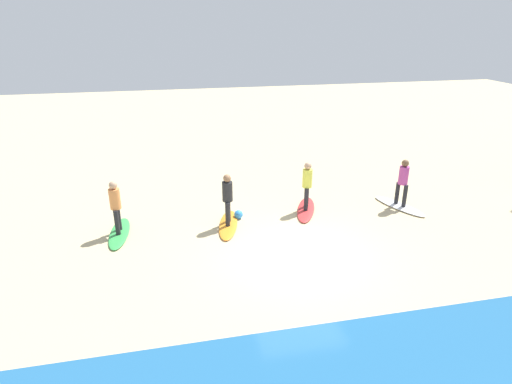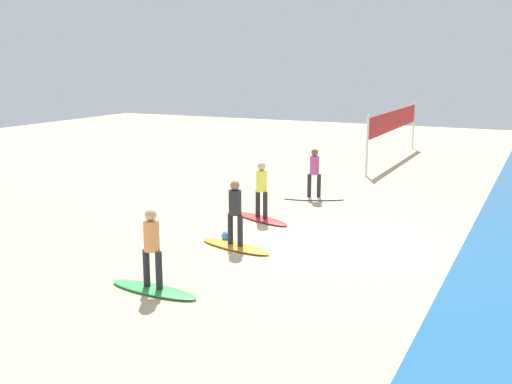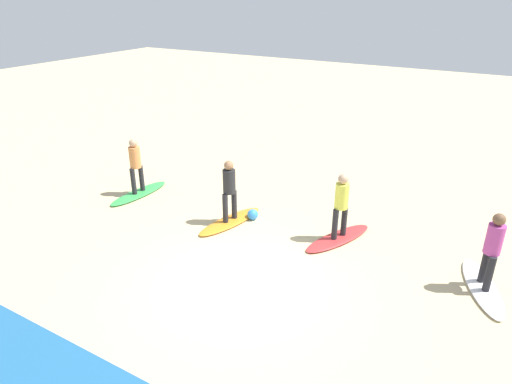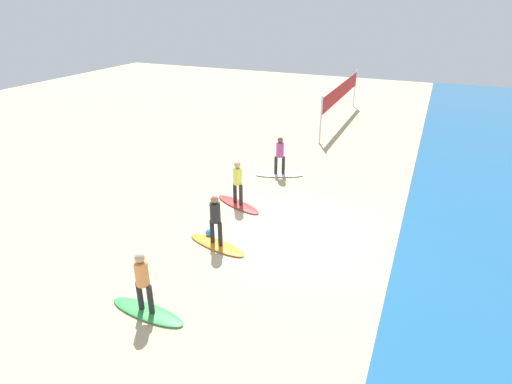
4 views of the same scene
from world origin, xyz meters
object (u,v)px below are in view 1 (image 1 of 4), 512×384
(surfer_orange, at_px, (228,196))
(surfboard_green, at_px, (119,233))
(surfer_red, at_px, (307,182))
(surfer_green, at_px, (115,203))
(surfer_white, at_px, (403,179))
(surfboard_white, at_px, (399,206))
(beach_ball, at_px, (239,214))
(surfboard_orange, at_px, (228,225))
(surfboard_red, at_px, (306,209))

(surfer_orange, xyz_separation_m, surfboard_green, (3.32, -0.13, -0.99))
(surfer_red, distance_m, surfer_green, 6.11)
(surfer_green, bearing_deg, surfboard_green, 0.00)
(surfer_white, distance_m, surfer_red, 3.29)
(surfboard_white, xyz_separation_m, beach_ball, (5.62, -0.29, 0.10))
(surfboard_white, relative_size, surfer_red, 1.28)
(surfboard_orange, xyz_separation_m, surfboard_green, (3.32, -0.13, 0.00))
(surfer_red, bearing_deg, surfer_green, 4.32)
(surfboard_green, distance_m, surfer_green, 0.99)
(surfer_orange, height_order, surfboard_green, surfer_orange)
(surfboard_red, relative_size, surfer_green, 1.28)
(surfboard_orange, relative_size, surfer_orange, 1.28)
(surfer_white, relative_size, surfer_red, 1.00)
(surfer_orange, relative_size, surfer_green, 1.00)
(surfboard_green, bearing_deg, surfer_green, 0.00)
(surfer_red, height_order, surfer_orange, same)
(surfboard_red, height_order, surfer_green, surfer_green)
(surfboard_white, bearing_deg, surfboard_green, -111.59)
(surfboard_orange, height_order, beach_ball, beach_ball)
(surfboard_white, height_order, beach_ball, beach_ball)
(surfer_white, height_order, surfboard_orange, surfer_white)
(beach_ball, bearing_deg, surfer_green, 5.11)
(surfboard_white, relative_size, surfboard_green, 1.00)
(surfboard_green, xyz_separation_m, surfer_green, (0.00, 0.00, 0.99))
(surfboard_white, bearing_deg, surfer_red, -119.10)
(surfer_white, relative_size, surfer_orange, 1.00)
(surfer_white, relative_size, surfboard_red, 0.78)
(surfer_white, height_order, surfer_green, same)
(surfer_green, bearing_deg, surfboard_white, -179.72)
(surfer_white, bearing_deg, surfer_red, -7.23)
(surfer_red, bearing_deg, surfboard_red, 0.00)
(surfer_green, bearing_deg, surfer_red, -175.68)
(surfboard_white, distance_m, surfboard_orange, 6.03)
(surfboard_red, bearing_deg, surfer_green, -63.60)
(surfer_orange, height_order, beach_ball, surfer_orange)
(surfboard_white, height_order, surfboard_orange, same)
(surfboard_green, height_order, beach_ball, beach_ball)
(surfer_green, bearing_deg, surfboard_red, -175.68)
(surfboard_white, xyz_separation_m, surfer_orange, (6.03, 0.18, 0.99))
(surfboard_orange, relative_size, surfer_green, 1.28)
(surfboard_orange, bearing_deg, surfboard_green, -79.53)
(surfer_orange, bearing_deg, beach_ball, -131.47)
(surfer_red, height_order, surfboard_orange, surfer_red)
(surfboard_green, bearing_deg, surfer_white, 93.85)
(surfboard_white, relative_size, surfer_white, 1.28)
(surfboard_white, xyz_separation_m, surfer_red, (3.27, -0.41, 0.99))
(surfboard_white, xyz_separation_m, surfboard_orange, (6.03, 0.18, 0.00))
(surfer_orange, relative_size, surfboard_green, 0.78)
(surfer_red, distance_m, surfer_orange, 2.83)
(surfer_white, distance_m, beach_ball, 5.70)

